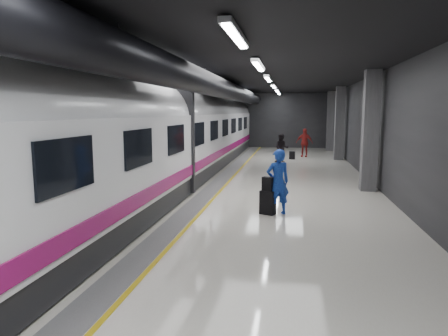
{
  "coord_description": "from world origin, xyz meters",
  "views": [
    {
      "loc": [
        1.68,
        -13.66,
        2.97
      ],
      "look_at": [
        -0.23,
        -2.49,
        1.37
      ],
      "focal_mm": 32.0,
      "sensor_mm": 36.0,
      "label": 1
    }
  ],
  "objects": [
    {
      "name": "ground",
      "position": [
        0.0,
        0.0,
        0.0
      ],
      "size": [
        40.0,
        40.0,
        0.0
      ],
      "primitive_type": "plane",
      "color": "silver",
      "rests_on": "ground"
    },
    {
      "name": "platform_hall",
      "position": [
        -0.29,
        0.96,
        3.54
      ],
      "size": [
        10.02,
        40.02,
        4.51
      ],
      "color": "black",
      "rests_on": "ground"
    },
    {
      "name": "train",
      "position": [
        -3.25,
        -0.0,
        2.07
      ],
      "size": [
        3.05,
        38.0,
        4.05
      ],
      "color": "black",
      "rests_on": "ground"
    },
    {
      "name": "traveler_main",
      "position": [
        1.3,
        -2.17,
        0.95
      ],
      "size": [
        0.82,
        0.69,
        1.91
      ],
      "primitive_type": "imported",
      "rotation": [
        0.0,
        0.0,
        3.53
      ],
      "color": "#1754B0",
      "rests_on": "ground"
    },
    {
      "name": "suitcase_main",
      "position": [
        1.02,
        -2.23,
        0.35
      ],
      "size": [
        0.5,
        0.42,
        0.7
      ],
      "primitive_type": "cube",
      "rotation": [
        0.0,
        0.0,
        -0.41
      ],
      "color": "black",
      "rests_on": "ground"
    },
    {
      "name": "shoulder_bag",
      "position": [
        1.01,
        -2.25,
        0.9
      ],
      "size": [
        0.34,
        0.27,
        0.41
      ],
      "primitive_type": "cube",
      "rotation": [
        0.0,
        0.0,
        -0.42
      ],
      "color": "black",
      "rests_on": "suitcase_main"
    },
    {
      "name": "traveler_far_a",
      "position": [
        1.09,
        9.97,
        0.84
      ],
      "size": [
        0.83,
        0.65,
        1.69
      ],
      "primitive_type": "imported",
      "rotation": [
        0.0,
        0.0,
        -0.01
      ],
      "color": "black",
      "rests_on": "ground"
    },
    {
      "name": "traveler_far_b",
      "position": [
        2.48,
        13.21,
        0.94
      ],
      "size": [
        1.17,
        0.66,
        1.88
      ],
      "primitive_type": "imported",
      "rotation": [
        0.0,
        0.0,
        -0.19
      ],
      "color": "maroon",
      "rests_on": "ground"
    },
    {
      "name": "suitcase_far",
      "position": [
        1.71,
        11.67,
        0.25
      ],
      "size": [
        0.38,
        0.28,
        0.5
      ],
      "primitive_type": "cube",
      "rotation": [
        0.0,
        0.0,
        -0.19
      ],
      "color": "black",
      "rests_on": "ground"
    }
  ]
}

